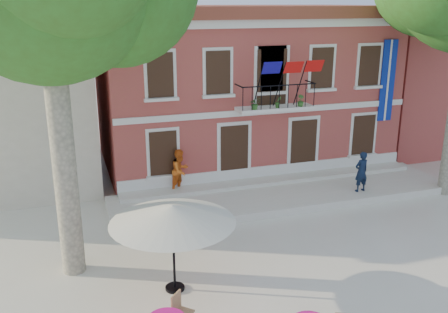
% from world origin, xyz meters
% --- Properties ---
extents(ground, '(90.00, 90.00, 0.00)m').
position_xyz_m(ground, '(0.00, 0.00, 0.00)').
color(ground, beige).
rests_on(ground, ground).
extents(main_building, '(13.50, 9.59, 7.50)m').
position_xyz_m(main_building, '(2.00, 9.99, 3.78)').
color(main_building, '#A73F3C').
rests_on(main_building, ground).
extents(neighbor_east, '(9.40, 9.40, 6.40)m').
position_xyz_m(neighbor_east, '(14.00, 11.00, 3.22)').
color(neighbor_east, '#A73F3C').
rests_on(neighbor_east, ground).
extents(terrace, '(14.00, 3.40, 0.30)m').
position_xyz_m(terrace, '(2.00, 4.40, 0.15)').
color(terrace, silver).
rests_on(terrace, ground).
extents(patio_umbrella, '(3.40, 3.40, 2.53)m').
position_xyz_m(patio_umbrella, '(-3.73, -0.83, 2.27)').
color(patio_umbrella, black).
rests_on(patio_umbrella, ground).
extents(pedestrian_navy, '(0.65, 0.47, 1.67)m').
position_xyz_m(pedestrian_navy, '(4.94, 3.45, 1.13)').
color(pedestrian_navy, black).
rests_on(pedestrian_navy, terrace).
extents(pedestrian_orange, '(1.09, 1.05, 1.77)m').
position_xyz_m(pedestrian_orange, '(-1.99, 5.70, 1.18)').
color(pedestrian_orange, orange).
rests_on(pedestrian_orange, terrace).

